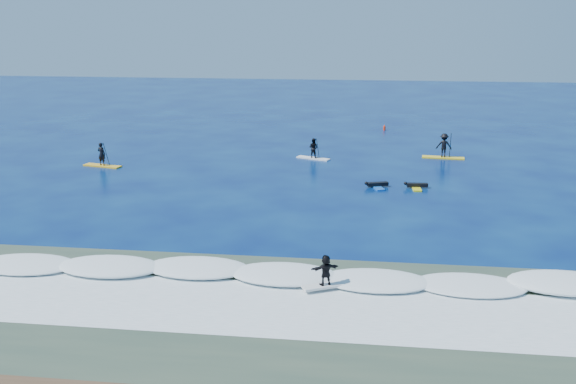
# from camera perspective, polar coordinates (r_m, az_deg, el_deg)

# --- Properties ---
(ground) EXTENTS (160.00, 160.00, 0.00)m
(ground) POSITION_cam_1_polar(r_m,az_deg,el_deg) (38.00, 0.10, -1.71)
(ground) COLOR #04114C
(ground) RESTS_ON ground
(shallow_water) EXTENTS (90.00, 13.00, 0.01)m
(shallow_water) POSITION_cam_1_polar(r_m,az_deg,el_deg) (25.13, -3.89, -11.10)
(shallow_water) COLOR #324435
(shallow_water) RESTS_ON ground
(breaking_wave) EXTENTS (40.00, 6.00, 0.30)m
(breaking_wave) POSITION_cam_1_polar(r_m,az_deg,el_deg) (28.70, -2.37, -7.58)
(breaking_wave) COLOR white
(breaking_wave) RESTS_ON ground
(whitewater) EXTENTS (34.00, 5.00, 0.02)m
(whitewater) POSITION_cam_1_polar(r_m,az_deg,el_deg) (26.01, -3.46, -10.14)
(whitewater) COLOR silver
(whitewater) RESTS_ON ground
(sup_paddler_left) EXTENTS (3.15, 1.45, 2.14)m
(sup_paddler_left) POSITION_cam_1_polar(r_m,az_deg,el_deg) (51.11, -16.21, 2.93)
(sup_paddler_left) COLOR yellow
(sup_paddler_left) RESTS_ON ground
(sup_paddler_center) EXTENTS (2.83, 1.69, 1.95)m
(sup_paddler_center) POSITION_cam_1_polar(r_m,az_deg,el_deg) (51.72, 2.27, 3.75)
(sup_paddler_center) COLOR white
(sup_paddler_center) RESTS_ON ground
(sup_paddler_right) EXTENTS (3.42, 1.15, 2.35)m
(sup_paddler_right) POSITION_cam_1_polar(r_m,az_deg,el_deg) (53.42, 13.68, 3.91)
(sup_paddler_right) COLOR yellow
(sup_paddler_right) RESTS_ON ground
(prone_paddler_near) EXTENTS (1.62, 2.06, 0.42)m
(prone_paddler_near) POSITION_cam_1_polar(r_m,az_deg,el_deg) (43.88, 11.31, 0.54)
(prone_paddler_near) COLOR yellow
(prone_paddler_near) RESTS_ON ground
(prone_paddler_far) EXTENTS (1.62, 2.14, 0.43)m
(prone_paddler_far) POSITION_cam_1_polar(r_m,az_deg,el_deg) (43.64, 7.86, 0.61)
(prone_paddler_far) COLOR blue
(prone_paddler_far) RESTS_ON ground
(wave_surfer) EXTENTS (2.01, 1.35, 1.43)m
(wave_surfer) POSITION_cam_1_polar(r_m,az_deg,el_deg) (27.14, 3.37, -7.13)
(wave_surfer) COLOR silver
(wave_surfer) RESTS_ON breaking_wave
(marker_buoy) EXTENTS (0.25, 0.25, 0.61)m
(marker_buoy) POSITION_cam_1_polar(r_m,az_deg,el_deg) (65.50, 8.56, 5.67)
(marker_buoy) COLOR red
(marker_buoy) RESTS_ON ground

